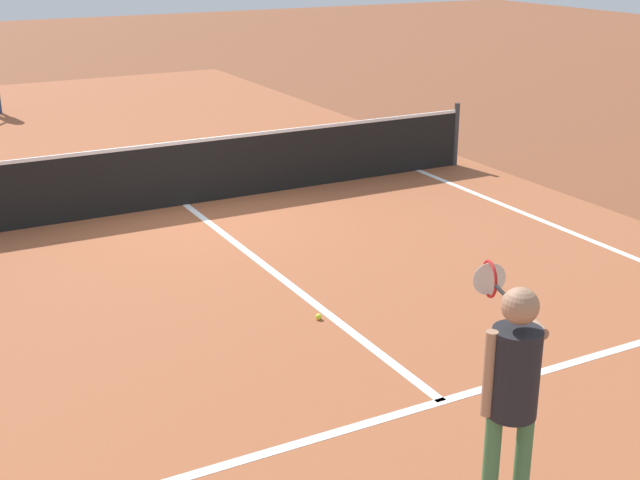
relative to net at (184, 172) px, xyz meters
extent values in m
plane|color=brown|center=(0.00, 0.00, -0.49)|extent=(60.00, 60.00, 0.00)
cube|color=#9E5433|center=(0.00, 0.00, -0.49)|extent=(10.62, 24.40, 0.00)
cube|color=white|center=(0.00, -6.40, -0.49)|extent=(8.22, 0.10, 0.01)
cube|color=white|center=(0.00, -3.20, -0.49)|extent=(0.10, 6.40, 0.01)
cylinder|color=#33383D|center=(4.86, 0.00, 0.04)|extent=(0.09, 0.09, 1.07)
cube|color=black|center=(0.00, 0.00, -0.04)|extent=(9.73, 0.02, 0.91)
cube|color=white|center=(0.00, 0.00, 0.44)|extent=(9.73, 0.03, 0.05)
cylinder|color=#3F7247|center=(-0.71, -7.89, -0.06)|extent=(0.11, 0.11, 0.86)
cylinder|color=#3F7247|center=(-0.50, -7.96, -0.06)|extent=(0.11, 0.11, 0.86)
cylinder|color=black|center=(-0.60, -7.93, 0.67)|extent=(0.32, 0.32, 0.60)
sphere|color=#A87A5B|center=(-0.60, -7.93, 1.13)|extent=(0.24, 0.24, 0.24)
cylinder|color=#A87A5B|center=(-0.77, -7.87, 0.68)|extent=(0.08, 0.08, 0.58)
cylinder|color=#A87A5B|center=(-0.35, -7.70, 0.92)|extent=(0.25, 0.58, 0.08)
cylinder|color=black|center=(-0.23, -7.32, 0.92)|extent=(0.09, 0.22, 0.03)
torus|color=red|center=(-0.16, -7.09, 0.92)|extent=(0.11, 0.28, 0.28)
cylinder|color=silver|center=(-0.16, -7.09, 0.92)|extent=(0.24, 0.08, 0.25)
sphere|color=#CCE033|center=(-0.15, -4.44, -0.46)|extent=(0.07, 0.07, 0.07)
camera|label=1|loc=(-3.98, -11.63, 3.30)|focal=48.61mm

